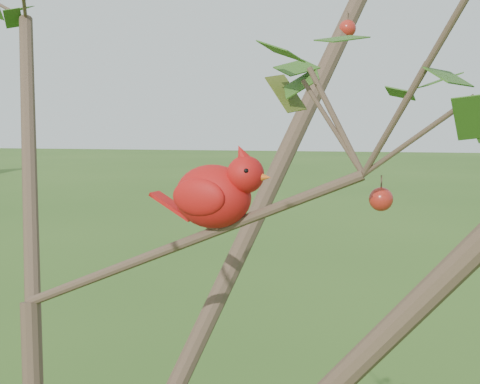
{
  "coord_description": "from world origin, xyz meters",
  "views": [
    {
      "loc": [
        0.54,
        -1.01,
        2.3
      ],
      "look_at": [
        0.35,
        0.06,
        2.17
      ],
      "focal_mm": 50.0,
      "sensor_mm": 36.0,
      "label": 1
    }
  ],
  "objects": [
    {
      "name": "cardinal",
      "position": [
        0.31,
        0.07,
        2.16
      ],
      "size": [
        0.22,
        0.13,
        0.16
      ],
      "rotation": [
        0.0,
        0.0,
        -0.26
      ],
      "color": "red",
      "rests_on": "ground"
    },
    {
      "name": "distant_trees",
      "position": [
        1.01,
        25.47,
        1.58
      ],
      "size": [
        37.19,
        14.42,
        3.75
      ],
      "color": "#433224",
      "rests_on": "ground"
    },
    {
      "name": "crabapple_tree",
      "position": [
        0.03,
        -0.02,
        2.12
      ],
      "size": [
        2.35,
        2.05,
        2.95
      ],
      "color": "#433224",
      "rests_on": "ground"
    }
  ]
}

